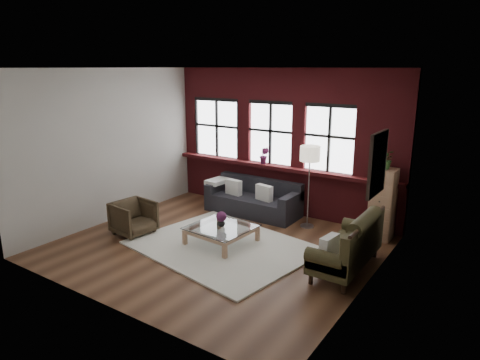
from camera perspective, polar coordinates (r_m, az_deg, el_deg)
The scene contains 26 objects.
floor at distance 8.03m, azimuth -3.01°, elevation -8.77°, with size 5.50×5.50×0.00m, color #482A1A.
ceiling at distance 7.36m, azimuth -3.36°, elevation 14.70°, with size 5.50×5.50×0.00m, color white.
wall_back at distance 9.61m, azimuth 5.84°, elevation 5.10°, with size 5.50×5.50×0.00m, color #B2B0A6.
wall_front at distance 5.80m, azimuth -18.17°, elevation -2.10°, with size 5.50×5.50×0.00m, color #B2B0A6.
wall_left at distance 9.42m, azimuth -16.71°, elevation 4.35°, with size 5.00×5.00×0.00m, color #B2B0A6.
wall_right at distance 6.32m, azimuth 17.19°, elevation -0.66°, with size 5.00×5.00×0.00m, color #B2B0A6.
brick_backwall at distance 9.56m, azimuth 5.67°, elevation 5.05°, with size 5.50×0.12×3.20m, color maroon, non-canonical shape.
sill_ledge at distance 9.59m, azimuth 5.33°, elevation 1.68°, with size 5.50×0.30×0.08m, color maroon.
window_left at distance 10.50m, azimuth -3.02°, elevation 6.82°, with size 1.38×0.10×1.50m, color black, non-canonical shape.
window_mid at distance 9.69m, azimuth 4.15°, elevation 6.12°, with size 1.38×0.10×1.50m, color black, non-canonical shape.
window_right at distance 9.09m, azimuth 11.87°, elevation 5.25°, with size 1.38×0.10×1.50m, color black, non-canonical shape.
wall_poster at distance 6.55m, azimuth 17.88°, elevation 2.08°, with size 0.05×0.74×0.94m, color black, non-canonical shape.
shag_rug at distance 7.98m, azimuth -2.36°, elevation -8.81°, with size 3.08×2.42×0.03m, color beige.
dark_sofa at distance 9.60m, azimuth 1.72°, elevation -2.32°, with size 2.12×0.86×0.77m, color black, non-canonical shape.
pillow_a at distance 9.70m, azimuth -0.85°, elevation -0.95°, with size 0.40×0.14×0.34m, color silver.
pillow_b at distance 9.28m, azimuth 3.25°, elevation -1.71°, with size 0.40×0.14×0.34m, color silver.
vintage_settee at distance 7.18m, azimuth 14.00°, elevation -8.14°, with size 0.78×1.75×0.93m, color #322D17, non-canonical shape.
pillow_settee at distance 6.70m, azimuth 11.81°, elevation -8.68°, with size 0.14×0.38×0.34m, color silver.
armchair at distance 8.72m, azimuth -13.99°, elevation -4.91°, with size 0.71×0.73×0.67m, color #332819.
coffee_table at distance 8.05m, azimuth -2.48°, elevation -7.38°, with size 1.08×1.08×0.36m, color tan, non-canonical shape.
vase at distance 7.96m, azimuth -2.50°, elevation -5.68°, with size 0.14×0.14×0.15m, color #B2B2B2.
flowers at distance 7.92m, azimuth -2.51°, elevation -4.90°, with size 0.20×0.20×0.20m, color #5E204C.
drawer_chest at distance 8.56m, azimuth 18.46°, elevation -3.09°, with size 0.43×0.43×1.38m, color tan.
potted_plant_top at distance 8.35m, azimuth 18.95°, elevation 2.64°, with size 0.33×0.29×0.37m, color #2D5923.
floor_lamp at distance 8.76m, azimuth 9.16°, elevation -0.50°, with size 0.40×0.40×1.85m, color #A5A5A8, non-canonical shape.
sill_plant at distance 9.71m, azimuth 3.25°, elevation 3.29°, with size 0.21×0.17×0.39m, color #5E204C.
Camera 1 is at (4.44, -5.87, 3.22)m, focal length 32.00 mm.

